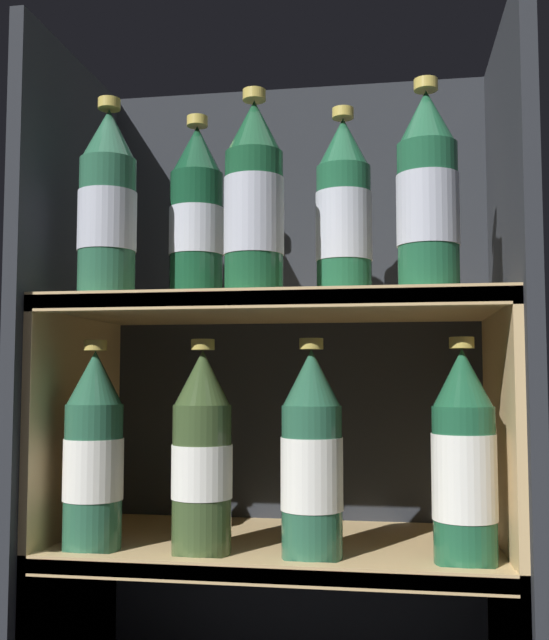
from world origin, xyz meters
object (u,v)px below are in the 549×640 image
object	(u,v)px
bottle_upper_front_2	(428,197)
bottle_lower_front_3	(464,462)
bottle_upper_back_1	(344,215)
bottle_upper_back_0	(196,219)
bottle_lower_front_0	(94,455)
bottle_upper_front_1	(254,204)
bottle_upper_front_0	(107,208)
bottle_lower_front_2	(312,459)
bottle_lower_front_1	(202,456)

from	to	relation	value
bottle_upper_front_2	bottle_lower_front_3	xyz separation A→B (m)	(0.04, -0.00, -0.33)
bottle_upper_front_2	bottle_upper_back_1	distance (m)	0.14
bottle_upper_back_0	bottle_lower_front_0	size ratio (longest dim) A/B	1.00
bottle_upper_front_2	bottle_lower_front_0	bearing A→B (deg)	-180.00
bottle_upper_front_1	bottle_upper_back_1	distance (m)	0.14
bottle_upper_front_0	bottle_upper_front_2	world-z (taller)	same
bottle_upper_front_0	bottle_upper_front_1	xyz separation A→B (m)	(0.20, 0.00, -0.00)
bottle_upper_back_0	bottle_upper_front_1	bearing A→B (deg)	-40.63
bottle_lower_front_3	bottle_upper_back_1	bearing A→B (deg)	150.03
bottle_upper_front_1	bottle_upper_front_2	size ratio (longest dim) A/B	1.00
bottle_upper_back_1	bottle_lower_front_2	world-z (taller)	bottle_upper_back_1
bottle_upper_front_2	bottle_upper_back_1	world-z (taller)	same
bottle_upper_back_0	bottle_upper_back_1	xyz separation A→B (m)	(0.21, 0.00, -0.00)
bottle_upper_front_1	bottle_lower_front_0	size ratio (longest dim) A/B	1.00
bottle_upper_back_0	bottle_upper_back_1	bearing A→B (deg)	0.00
bottle_lower_front_2	bottle_upper_front_0	bearing A→B (deg)	-180.00
bottle_upper_front_0	bottle_upper_back_0	world-z (taller)	same
bottle_upper_front_2	bottle_lower_front_2	size ratio (longest dim) A/B	1.00
bottle_lower_front_0	bottle_lower_front_1	bearing A→B (deg)	-0.00
bottle_upper_back_0	bottle_lower_front_1	bearing A→B (deg)	-68.95
bottle_upper_front_0	bottle_lower_front_0	distance (m)	0.33
bottle_upper_front_2	bottle_lower_front_0	distance (m)	0.55
bottle_upper_front_1	bottle_upper_back_0	xyz separation A→B (m)	(-0.10, 0.09, 0.00)
bottle_upper_front_0	bottle_lower_front_0	world-z (taller)	bottle_upper_front_0
bottle_lower_front_0	bottle_upper_back_0	bearing A→B (deg)	37.15
bottle_lower_front_2	bottle_lower_front_3	distance (m)	0.19
bottle_lower_front_1	bottle_lower_front_3	size ratio (longest dim) A/B	1.00
bottle_lower_front_0	bottle_lower_front_2	world-z (taller)	same
bottle_upper_back_0	bottle_lower_front_2	distance (m)	0.39
bottle_lower_front_0	bottle_upper_front_1	bearing A→B (deg)	0.00
bottle_upper_front_2	bottle_lower_front_0	size ratio (longest dim) A/B	1.00
bottle_upper_back_1	bottle_lower_front_0	size ratio (longest dim) A/B	1.00
bottle_lower_front_0	bottle_lower_front_3	size ratio (longest dim) A/B	1.00
bottle_lower_front_1	bottle_upper_back_0	bearing A→B (deg)	111.05
bottle_upper_back_1	bottle_lower_front_0	xyz separation A→B (m)	(-0.33, -0.09, -0.33)
bottle_upper_back_0	bottle_lower_front_0	xyz separation A→B (m)	(-0.11, -0.09, -0.33)
bottle_upper_back_0	bottle_lower_front_3	bearing A→B (deg)	-13.43
bottle_upper_back_0	bottle_lower_front_1	size ratio (longest dim) A/B	1.00
bottle_lower_front_0	bottle_lower_front_1	xyz separation A→B (m)	(0.15, -0.00, 0.00)
bottle_upper_front_1	bottle_lower_front_2	distance (m)	0.34
bottle_lower_front_1	bottle_upper_front_2	bearing A→B (deg)	0.00
bottle_upper_front_1	bottle_lower_front_0	distance (m)	0.40
bottle_upper_back_1	bottle_lower_front_3	world-z (taller)	bottle_upper_back_1
bottle_upper_front_1	bottle_upper_front_2	bearing A→B (deg)	0.00
bottle_upper_back_0	bottle_upper_front_0	bearing A→B (deg)	-139.37
bottle_upper_front_2	bottle_lower_front_1	size ratio (longest dim) A/B	1.00
bottle_upper_front_1	bottle_upper_front_0	bearing A→B (deg)	-180.00
bottle_upper_front_0	bottle_lower_front_1	size ratio (longest dim) A/B	1.00
bottle_upper_front_1	bottle_upper_back_1	xyz separation A→B (m)	(0.11, 0.09, 0.00)
bottle_upper_front_0	bottle_upper_front_2	distance (m)	0.43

